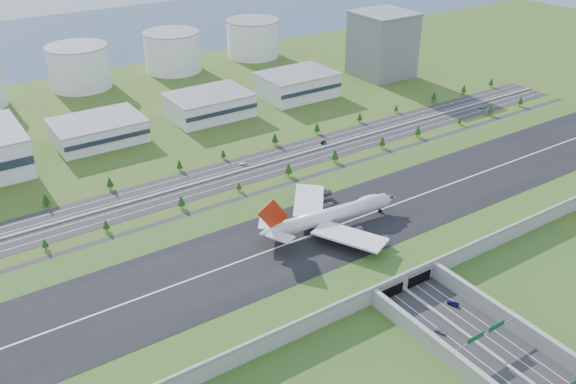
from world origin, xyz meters
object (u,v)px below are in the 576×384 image
car_2 (453,303)px  car_6 (483,107)px  car_0 (440,331)px  car_7 (243,164)px  office_tower (382,45)px  boeing_747 (331,215)px  car_5 (323,142)px

car_2 → car_6: bearing=-164.2°
car_0 → car_7: (10.94, 181.10, 0.00)m
office_tower → boeing_747: office_tower is taller
office_tower → boeing_747: bearing=-136.3°
car_6 → car_2: bearing=140.6°
office_tower → car_2: bearing=-125.7°
car_0 → car_7: bearing=66.5°
car_6 → car_7: (-207.64, 15.98, 0.02)m
car_5 → car_7: car_5 is taller
boeing_747 → car_7: 101.95m
car_0 → car_6: 273.93m
car_0 → car_5: bearing=47.7°
boeing_747 → car_5: bearing=60.6°
car_5 → car_0: bearing=-47.1°
office_tower → boeing_747: size_ratio=0.69×
car_0 → car_6: bearing=17.0°
boeing_747 → car_6: bearing=27.0°
office_tower → car_7: (-196.61, -93.01, -26.59)m
car_6 → office_tower: bearing=18.7°
car_5 → car_6: size_ratio=0.87×
car_2 → car_7: (-6.82, 171.51, 0.07)m
car_5 → car_6: 145.67m
car_0 → car_5: 194.33m
car_5 → car_7: size_ratio=0.88×
car_7 → car_5: bearing=112.8°
boeing_747 → car_2: size_ratio=15.44×
car_7 → car_0: bearing=20.5°
car_0 → car_2: bearing=8.3°
car_2 → car_7: 171.65m
car_0 → car_2: 20.18m
office_tower → car_5: size_ratio=11.47×
car_5 → car_6: bearing=59.3°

